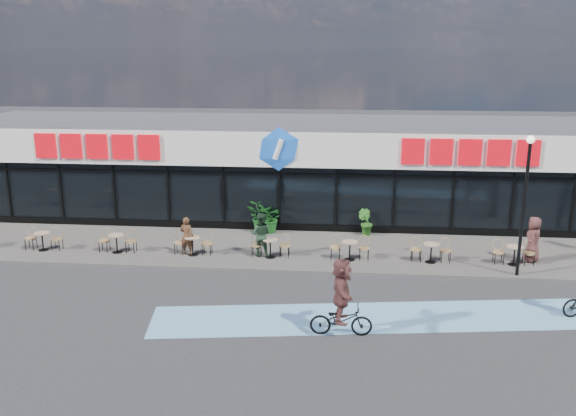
{
  "coord_description": "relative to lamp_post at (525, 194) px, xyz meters",
  "views": [
    {
      "loc": [
        2.77,
        -18.9,
        8.14
      ],
      "look_at": [
        0.7,
        3.5,
        2.07
      ],
      "focal_mm": 38.0,
      "sensor_mm": 36.0,
      "label": 1
    }
  ],
  "objects": [
    {
      "name": "pedestrian_a",
      "position": [
        0.92,
        1.5,
        -2.12
      ],
      "size": [
        0.8,
        0.99,
        1.77
      ],
      "primitive_type": "imported",
      "rotation": [
        0.0,
        0.0,
        -1.87
      ],
      "color": "#4B2927",
      "rests_on": "sidewalk"
    },
    {
      "name": "bistro_set_1",
      "position": [
        -18.29,
        1.14,
        -2.55
      ],
      "size": [
        1.54,
        0.62,
        0.9
      ],
      "color": "tan",
      "rests_on": "sidewalk"
    },
    {
      "name": "patron_right",
      "position": [
        -9.46,
        1.22,
        -2.13
      ],
      "size": [
        0.91,
        0.75,
        1.74
      ],
      "primitive_type": "imported",
      "rotation": [
        0.0,
        0.0,
        3.04
      ],
      "color": "#1C3321",
      "rests_on": "sidewalk"
    },
    {
      "name": "potted_plant_right",
      "position": [
        -5.3,
        4.31,
        -2.44
      ],
      "size": [
        0.79,
        0.74,
        1.14
      ],
      "primitive_type": "imported",
      "rotation": [
        0.0,
        0.0,
        2.66
      ],
      "color": "#275E1A",
      "rests_on": "sidewalk"
    },
    {
      "name": "bistro_set_3",
      "position": [
        -12.14,
        1.14,
        -2.55
      ],
      "size": [
        1.54,
        0.62,
        0.9
      ],
      "color": "tan",
      "rests_on": "sidewalk"
    },
    {
      "name": "patron_left",
      "position": [
        -12.37,
        1.09,
        -2.24
      ],
      "size": [
        0.61,
        0.45,
        1.53
      ],
      "primitive_type": "imported",
      "rotation": [
        0.0,
        0.0,
        2.99
      ],
      "color": "#492C1A",
      "rests_on": "sidewalk"
    },
    {
      "name": "bistro_set_5",
      "position": [
        -5.99,
        1.14,
        -2.55
      ],
      "size": [
        1.54,
        0.62,
        0.9
      ],
      "color": "tan",
      "rests_on": "sidewalk"
    },
    {
      "name": "bistro_set_6",
      "position": [
        -2.92,
        1.14,
        -2.55
      ],
      "size": [
        1.54,
        0.62,
        0.9
      ],
      "color": "tan",
      "rests_on": "sidewalk"
    },
    {
      "name": "building",
      "position": [
        -9.09,
        7.63,
        -0.77
      ],
      "size": [
        30.6,
        6.57,
        4.75
      ],
      "color": "black",
      "rests_on": "ground"
    },
    {
      "name": "ground",
      "position": [
        -9.09,
        -2.3,
        -3.11
      ],
      "size": [
        120.0,
        120.0,
        0.0
      ],
      "primitive_type": "plane",
      "color": "#28282B",
      "rests_on": "ground"
    },
    {
      "name": "potted_plant_mid",
      "position": [
        -9.47,
        4.26,
        -2.35
      ],
      "size": [
        1.36,
        1.45,
        1.31
      ],
      "primitive_type": "imported",
      "rotation": [
        0.0,
        0.0,
        5.05
      ],
      "color": "#165018",
      "rests_on": "sidewalk"
    },
    {
      "name": "lamp_post",
      "position": [
        0.0,
        0.0,
        0.0
      ],
      "size": [
        0.28,
        0.28,
        5.05
      ],
      "color": "black",
      "rests_on": "sidewalk"
    },
    {
      "name": "cyclist_a",
      "position": [
        -6.28,
        -5.08,
        -2.04
      ],
      "size": [
        1.81,
        1.77,
        2.35
      ],
      "color": "black",
      "rests_on": "ground"
    },
    {
      "name": "sidewalk",
      "position": [
        -9.09,
        2.2,
        -3.06
      ],
      "size": [
        44.0,
        5.0,
        0.1
      ],
      "primitive_type": "cube",
      "color": "#514B47",
      "rests_on": "ground"
    },
    {
      "name": "potted_plant_left",
      "position": [
        -9.91,
        4.38,
        -2.33
      ],
      "size": [
        1.28,
        1.12,
        1.36
      ],
      "primitive_type": "imported",
      "rotation": [
        0.0,
        0.0,
        3.19
      ],
      "color": "#154C18",
      "rests_on": "sidewalk"
    },
    {
      "name": "bistro_set_7",
      "position": [
        0.15,
        1.14,
        -2.55
      ],
      "size": [
        1.54,
        0.62,
        0.9
      ],
      "color": "tan",
      "rests_on": "sidewalk"
    },
    {
      "name": "bike_lane",
      "position": [
        -5.09,
        -3.8,
        -3.1
      ],
      "size": [
        14.17,
        4.13,
        0.01
      ],
      "primitive_type": "cube",
      "rotation": [
        0.0,
        0.0,
        0.14
      ],
      "color": "#69A0C7",
      "rests_on": "ground"
    },
    {
      "name": "bistro_set_2",
      "position": [
        -15.21,
        1.14,
        -2.55
      ],
      "size": [
        1.54,
        0.62,
        0.9
      ],
      "color": "tan",
      "rests_on": "sidewalk"
    },
    {
      "name": "bistro_set_4",
      "position": [
        -9.07,
        1.14,
        -2.55
      ],
      "size": [
        1.54,
        0.62,
        0.9
      ],
      "color": "tan",
      "rests_on": "sidewalk"
    }
  ]
}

